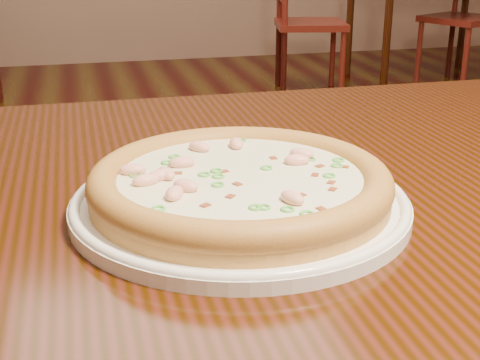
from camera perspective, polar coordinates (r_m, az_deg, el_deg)
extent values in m
cube|color=black|center=(0.69, 8.67, -1.61)|extent=(1.20, 0.80, 0.04)
cylinder|color=white|center=(0.60, 0.00, -2.13)|extent=(0.30, 0.30, 0.01)
torus|color=white|center=(0.60, 0.00, -1.60)|extent=(0.30, 0.30, 0.01)
cylinder|color=tan|center=(0.60, 0.00, -0.81)|extent=(0.27, 0.27, 0.02)
torus|color=#BF8531|center=(0.60, 0.00, 0.00)|extent=(0.27, 0.27, 0.03)
cylinder|color=silver|center=(0.59, 0.00, 0.23)|extent=(0.22, 0.22, 0.00)
ellipsoid|color=#F2B29E|center=(0.56, -4.65, -0.50)|extent=(0.03, 0.03, 0.01)
ellipsoid|color=#F2B29E|center=(0.64, 5.27, 2.24)|extent=(0.03, 0.03, 0.01)
ellipsoid|color=#F2B29E|center=(0.59, -6.76, 0.40)|extent=(0.03, 0.02, 0.01)
ellipsoid|color=#F2B29E|center=(0.58, -8.06, -0.01)|extent=(0.03, 0.02, 0.01)
ellipsoid|color=#F2B29E|center=(0.62, 4.87, 1.70)|extent=(0.03, 0.02, 0.01)
ellipsoid|color=#F2B29E|center=(0.67, -0.31, 3.13)|extent=(0.02, 0.03, 0.01)
ellipsoid|color=#F2B29E|center=(0.66, -3.50, 2.84)|extent=(0.03, 0.03, 0.01)
ellipsoid|color=#F2B29E|center=(0.59, -6.35, 0.54)|extent=(0.02, 0.03, 0.01)
ellipsoid|color=#F2B29E|center=(0.62, -4.97, 1.49)|extent=(0.02, 0.01, 0.01)
ellipsoid|color=#F2B29E|center=(0.60, -9.12, 0.87)|extent=(0.03, 0.02, 0.01)
ellipsoid|color=#F2B29E|center=(0.55, -5.62, -1.14)|extent=(0.02, 0.03, 0.01)
ellipsoid|color=#F2B29E|center=(0.54, 4.49, -1.53)|extent=(0.02, 0.03, 0.01)
cube|color=maroon|center=(0.57, -0.23, -0.44)|extent=(0.01, 0.01, 0.00)
cube|color=maroon|center=(0.58, 7.79, -0.29)|extent=(0.01, 0.01, 0.00)
cube|color=maroon|center=(0.62, 6.82, 1.11)|extent=(0.01, 0.01, 0.00)
cube|color=maroon|center=(0.60, 6.41, 0.36)|extent=(0.01, 0.01, 0.00)
cube|color=maroon|center=(0.53, -2.98, -2.26)|extent=(0.01, 0.01, 0.00)
cube|color=maroon|center=(0.62, 8.90, 1.05)|extent=(0.01, 0.01, 0.00)
cube|color=maroon|center=(0.53, 6.96, -2.55)|extent=(0.01, 0.01, 0.00)
cube|color=maroon|center=(0.64, 2.86, 1.81)|extent=(0.01, 0.01, 0.00)
cube|color=maroon|center=(0.55, 5.23, -1.39)|extent=(0.01, 0.01, 0.00)
cube|color=maroon|center=(0.55, -0.83, -1.49)|extent=(0.01, 0.01, 0.00)
cube|color=maroon|center=(0.57, -4.58, -0.70)|extent=(0.01, 0.01, 0.00)
cube|color=maroon|center=(0.60, -5.35, 0.51)|extent=(0.01, 0.01, 0.00)
cube|color=maroon|center=(0.66, 4.77, 2.44)|extent=(0.01, 0.01, 0.00)
cube|color=maroon|center=(0.57, 7.90, -0.87)|extent=(0.01, 0.01, 0.00)
cube|color=maroon|center=(0.60, -1.38, 0.66)|extent=(0.01, 0.01, 0.00)
torus|color=#55AD42|center=(0.64, 8.40, 1.68)|extent=(0.02, 0.02, 0.00)
torus|color=#55AD42|center=(0.52, 4.08, -2.52)|extent=(0.01, 0.01, 0.00)
torus|color=#55AD42|center=(0.59, 7.62, 0.35)|extent=(0.02, 0.02, 0.00)
torus|color=#55AD42|center=(0.64, -5.62, 1.96)|extent=(0.02, 0.02, 0.00)
torus|color=#55AD42|center=(0.63, -6.25, 1.46)|extent=(0.01, 0.01, 0.00)
torus|color=#55AD42|center=(0.60, -2.02, 0.77)|extent=(0.02, 0.02, 0.00)
torus|color=#55AD42|center=(0.52, 2.03, -2.36)|extent=(0.01, 0.01, 0.00)
torus|color=#55AD42|center=(0.52, -6.99, -2.47)|extent=(0.02, 0.02, 0.00)
torus|color=#55AD42|center=(0.51, 5.73, -2.90)|extent=(0.02, 0.02, 0.00)
torus|color=#55AD42|center=(0.69, 0.07, 3.39)|extent=(0.02, 0.02, 0.00)
torus|color=#55AD42|center=(0.61, 2.27, 1.02)|extent=(0.01, 0.01, 0.00)
torus|color=#55AD42|center=(0.52, 1.32, -2.37)|extent=(0.02, 0.02, 0.00)
torus|color=#55AD42|center=(0.60, -8.88, 0.38)|extent=(0.02, 0.02, 0.00)
torus|color=#55AD42|center=(0.59, -1.86, 0.30)|extent=(0.01, 0.01, 0.00)
torus|color=#55AD42|center=(0.62, 8.27, 1.20)|extent=(0.01, 0.01, 0.00)
torus|color=#55AD42|center=(0.64, 5.98, 1.78)|extent=(0.01, 0.01, 0.00)
torus|color=#55AD42|center=(0.59, -3.08, 0.45)|extent=(0.02, 0.02, 0.00)
torus|color=#55AD42|center=(0.57, -1.92, -0.42)|extent=(0.02, 0.02, 0.00)
cylinder|color=black|center=(4.37, 12.43, 11.84)|extent=(0.05, 0.05, 0.71)
cylinder|color=black|center=(4.91, 9.33, 12.97)|extent=(0.05, 0.05, 0.71)
cylinder|color=black|center=(5.33, 18.52, 12.79)|extent=(0.05, 0.05, 0.71)
cube|color=#5B1D11|center=(4.30, 6.03, 13.07)|extent=(0.50, 0.50, 0.04)
cylinder|color=#5B1D11|center=(4.19, 8.73, 9.62)|extent=(0.04, 0.04, 0.41)
cylinder|color=#5B1D11|center=(4.54, 7.90, 10.51)|extent=(0.04, 0.04, 0.41)
cylinder|color=#5B1D11|center=(4.14, 3.75, 9.68)|extent=(0.04, 0.04, 0.41)
cylinder|color=#5B1D11|center=(4.49, 3.29, 10.56)|extent=(0.04, 0.04, 0.41)
cylinder|color=#5B1D11|center=(4.09, 3.84, 13.39)|extent=(0.04, 0.04, 0.95)
cylinder|color=#5B1D11|center=(4.45, 3.36, 13.98)|extent=(0.04, 0.04, 0.95)
cube|color=#5B1D11|center=(4.77, 18.37, 12.90)|extent=(0.56, 0.56, 0.04)
cylinder|color=#5B1D11|center=(4.75, 15.02, 10.47)|extent=(0.04, 0.04, 0.41)
cylinder|color=#5B1D11|center=(4.55, 18.68, 9.67)|extent=(0.04, 0.04, 0.41)
cylinder|color=#5B1D11|center=(5.04, 17.52, 10.78)|extent=(0.04, 0.04, 0.41)
cylinder|color=#5B1D11|center=(5.01, 17.86, 13.81)|extent=(0.04, 0.04, 0.95)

